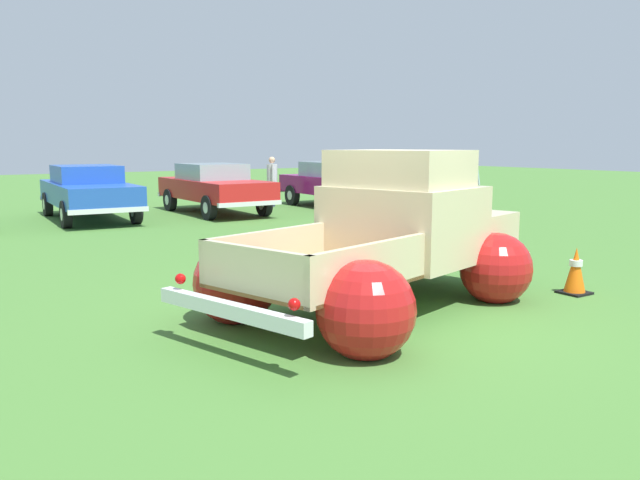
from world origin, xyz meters
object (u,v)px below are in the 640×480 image
Objects in this scene: show_car_1 at (88,190)px; show_car_3 at (335,183)px; vintage_pickup_truck at (391,245)px; lane_cone_1 at (576,271)px; lane_cone_0 at (376,241)px; spectator_0 at (272,178)px; show_car_2 at (214,186)px.

show_car_3 is at bearing 85.78° from show_car_1.
vintage_pickup_truck is 2.66m from lane_cone_1.
show_car_3 is at bearing 59.82° from lane_cone_0.
spectator_0 reaches higher than lane_cone_0.
spectator_0 is at bearing 71.62° from lane_cone_0.
lane_cone_1 is (0.59, -3.54, 0.00)m from lane_cone_0.
lane_cone_0 and lane_cone_1 have the same top height.
lane_cone_1 is (2.46, -0.91, -0.45)m from vintage_pickup_truck.
show_car_2 is (3.43, -0.40, -0.00)m from show_car_1.
lane_cone_1 is at bearing -36.17° from vintage_pickup_truck.
show_car_1 is at bearing -153.59° from spectator_0.
show_car_3 is at bearing 42.57° from vintage_pickup_truck.
lane_cone_1 is at bearing -80.61° from lane_cone_0.
show_car_3 is 2.73× the size of spectator_0.
show_car_2 is at bearing -96.03° from show_car_3.
lane_cone_0 is (-3.09, -9.30, -0.59)m from spectator_0.
vintage_pickup_truck is 12.38m from show_car_3.
lane_cone_0 is at bearing -4.96° from show_car_2.
show_car_2 is at bearing 85.38° from lane_cone_0.
show_car_2 is at bearing 61.09° from vintage_pickup_truck.
show_car_2 is 7.13× the size of lane_cone_0.
show_car_1 is 3.45m from show_car_2.
spectator_0 is at bearing -131.50° from show_car_3.
show_car_3 is at bearing 82.71° from show_car_2.
spectator_0 is (2.41, 0.90, 0.12)m from show_car_2.
show_car_1 is 7.60× the size of lane_cone_1.
lane_cone_1 is (3.33, -12.34, -0.47)m from show_car_1.
show_car_1 is 9.22m from lane_cone_0.
show_car_3 is (3.92, -0.48, -0.00)m from show_car_2.
show_car_1 and show_car_2 have the same top height.
show_car_2 is 2.58m from spectator_0.
show_car_2 is 7.13× the size of lane_cone_1.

